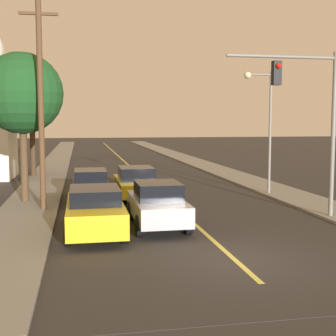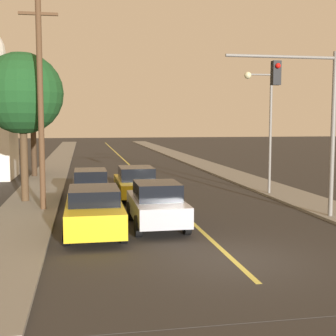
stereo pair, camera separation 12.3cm
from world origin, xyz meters
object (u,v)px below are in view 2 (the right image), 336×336
object	(u,v)px
car_outer_lane_second	(90,185)
tree_left_near	(22,94)
car_near_lane_front	(157,204)
streetlamp_right	(264,115)
car_near_lane_second	(136,182)
tree_left_far	(32,93)
car_outer_lane_front	(94,210)
utility_pole_left	(41,102)
traffic_signal_mast	(310,106)

from	to	relation	value
car_outer_lane_second	tree_left_near	xyz separation A→B (m)	(-3.05, -0.20, 4.34)
car_near_lane_front	streetlamp_right	bearing A→B (deg)	43.66
car_near_lane_front	car_near_lane_second	distance (m)	6.73
car_near_lane_front	tree_left_far	distance (m)	18.16
car_near_lane_second	car_outer_lane_front	xyz separation A→B (m)	(-2.28, -7.25, 0.03)
tree_left_near	car_near_lane_front	bearing A→B (deg)	-48.70
car_near_lane_front	car_near_lane_second	size ratio (longest dim) A/B	0.88
car_outer_lane_second	tree_left_far	xyz separation A→B (m)	(-3.64, 10.17, 5.01)
tree_left_near	utility_pole_left	bearing A→B (deg)	-66.21
traffic_signal_mast	tree_left_far	xyz separation A→B (m)	(-11.95, 16.21, 1.37)
car_near_lane_front	car_outer_lane_second	distance (m)	6.67
utility_pole_left	tree_left_far	distance (m)	12.80
car_near_lane_front	car_outer_lane_front	world-z (taller)	car_near_lane_front
car_near_lane_front	utility_pole_left	distance (m)	6.90
car_outer_lane_front	traffic_signal_mast	size ratio (longest dim) A/B	0.78
streetlamp_right	tree_left_near	xyz separation A→B (m)	(-11.93, -0.24, 0.94)
car_outer_lane_second	streetlamp_right	bearing A→B (deg)	0.24
car_near_lane_second	car_outer_lane_second	size ratio (longest dim) A/B	0.99
car_outer_lane_front	car_near_lane_second	bearing A→B (deg)	72.56
streetlamp_right	tree_left_near	size ratio (longest dim) A/B	0.91
traffic_signal_mast	tree_left_far	world-z (taller)	tree_left_far
car_outer_lane_front	traffic_signal_mast	distance (m)	9.10
car_outer_lane_second	utility_pole_left	size ratio (longest dim) A/B	0.57
traffic_signal_mast	utility_pole_left	size ratio (longest dim) A/B	0.73
streetlamp_right	car_outer_lane_front	bearing A→B (deg)	-142.46
car_near_lane_second	car_outer_lane_second	distance (m)	2.32
car_near_lane_front	traffic_signal_mast	size ratio (longest dim) A/B	0.68
car_outer_lane_front	car_outer_lane_second	size ratio (longest dim) A/B	1.01
car_outer_lane_front	utility_pole_left	world-z (taller)	utility_pole_left
traffic_signal_mast	tree_left_far	size ratio (longest dim) A/B	0.83
car_near_lane_front	streetlamp_right	xyz separation A→B (m)	(6.61, 6.30, 3.34)
car_near_lane_second	streetlamp_right	distance (m)	7.44
utility_pole_left	streetlamp_right	bearing A→B (deg)	12.95
tree_left_far	car_outer_lane_second	bearing A→B (deg)	-70.33
car_outer_lane_second	traffic_signal_mast	distance (m)	10.91
traffic_signal_mast	streetlamp_right	size ratio (longest dim) A/B	1.02
streetlamp_right	tree_left_near	bearing A→B (deg)	-178.85
car_outer_lane_front	utility_pole_left	distance (m)	6.13
tree_left_near	tree_left_far	xyz separation A→B (m)	(-0.58, 10.37, 0.67)
car_outer_lane_second	tree_left_near	world-z (taller)	tree_left_near
streetlamp_right	car_near_lane_second	bearing A→B (deg)	176.33
car_outer_lane_second	streetlamp_right	size ratio (longest dim) A/B	0.79
streetlamp_right	tree_left_far	world-z (taller)	tree_left_far
car_outer_lane_front	tree_left_far	world-z (taller)	tree_left_far
tree_left_far	car_near_lane_second	bearing A→B (deg)	-58.66
utility_pole_left	tree_left_near	distance (m)	2.53
utility_pole_left	tree_left_near	xyz separation A→B (m)	(-1.00, 2.27, 0.46)
car_near_lane_front	car_near_lane_second	xyz separation A→B (m)	(0.00, 6.73, -0.06)
car_outer_lane_second	streetlamp_right	xyz separation A→B (m)	(8.88, 0.04, 3.40)
traffic_signal_mast	tree_left_far	bearing A→B (deg)	126.40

